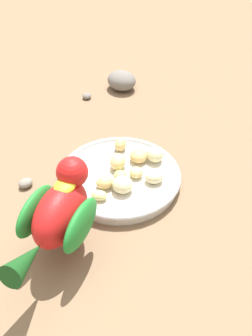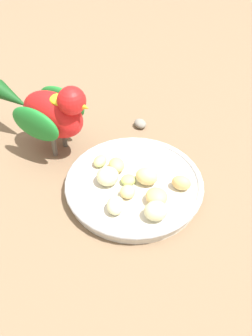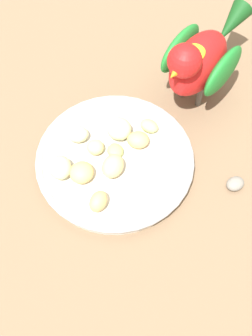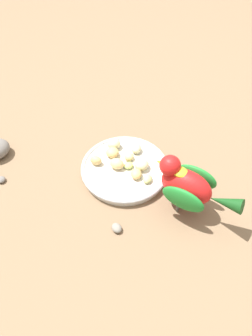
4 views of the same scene
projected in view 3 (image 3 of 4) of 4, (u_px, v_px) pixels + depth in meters
name	position (u px, v px, depth m)	size (l,w,h in m)	color
ground_plane	(110.00, 149.00, 0.74)	(4.00, 4.00, 0.00)	#7A6047
feeding_bowl	(115.00, 161.00, 0.71)	(0.24, 0.24, 0.03)	beige
apple_piece_0	(113.00, 166.00, 0.68)	(0.04, 0.03, 0.03)	#E5C67F
apple_piece_1	(98.00, 201.00, 0.66)	(0.03, 0.02, 0.03)	tan
apple_piece_2	(138.00, 140.00, 0.71)	(0.03, 0.03, 0.02)	tan
apple_piece_3	(95.00, 147.00, 0.70)	(0.03, 0.03, 0.02)	#E5C67F
apple_piece_4	(77.00, 134.00, 0.71)	(0.04, 0.03, 0.02)	beige
apple_piece_5	(149.00, 126.00, 0.72)	(0.03, 0.02, 0.02)	#C6D17A
apple_piece_6	(115.00, 151.00, 0.70)	(0.03, 0.02, 0.01)	#B2CC66
apple_piece_7	(60.00, 168.00, 0.68)	(0.04, 0.03, 0.03)	beige
apple_piece_8	(119.00, 129.00, 0.71)	(0.04, 0.04, 0.03)	beige
apple_piece_9	(82.00, 172.00, 0.68)	(0.04, 0.04, 0.02)	tan
parrot	(200.00, 59.00, 0.71)	(0.13, 0.22, 0.15)	#59544C
pebble_1	(235.00, 184.00, 0.70)	(0.03, 0.02, 0.02)	gray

